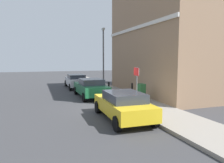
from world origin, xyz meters
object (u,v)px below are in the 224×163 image
(car_yellow, at_px, (123,105))
(utility_cabinet, at_px, (141,93))
(bollard_far_kerb, at_px, (109,88))
(car_green, at_px, (91,88))
(street_sign, at_px, (137,81))
(lamppost, at_px, (103,55))
(car_silver, at_px, (76,81))
(bollard_near_cabinet, at_px, (132,89))

(car_yellow, xyz_separation_m, utility_cabinet, (2.51, 2.99, -0.04))
(bollard_far_kerb, bearing_deg, car_yellow, -102.13)
(car_green, relative_size, utility_cabinet, 3.81)
(street_sign, distance_m, lamppost, 9.59)
(car_green, xyz_separation_m, car_silver, (-0.15, 5.54, -0.01))
(car_yellow, xyz_separation_m, bollard_near_cabinet, (2.61, 4.60, -0.02))
(car_silver, xyz_separation_m, street_sign, (1.52, -10.54, 0.93))
(car_green, distance_m, bollard_near_cabinet, 3.15)
(street_sign, bearing_deg, bollard_near_cabinet, 68.92)
(car_green, bearing_deg, street_sign, -165.01)
(car_yellow, bearing_deg, street_sign, -44.27)
(car_yellow, distance_m, bollard_near_cabinet, 5.29)
(car_silver, relative_size, bollard_far_kerb, 4.32)
(car_yellow, relative_size, bollard_near_cabinet, 4.09)
(bollard_far_kerb, height_order, street_sign, street_sign)
(car_silver, bearing_deg, street_sign, -171.37)
(car_yellow, height_order, bollard_far_kerb, car_yellow)
(utility_cabinet, xyz_separation_m, bollard_near_cabinet, (0.10, 1.61, 0.02))
(car_yellow, relative_size, car_silver, 0.95)
(bollard_near_cabinet, relative_size, lamppost, 0.18)
(car_yellow, height_order, utility_cabinet, car_yellow)
(utility_cabinet, bearing_deg, car_green, 127.17)
(utility_cabinet, distance_m, bollard_far_kerb, 3.11)
(car_yellow, distance_m, bollard_far_kerb, 5.96)
(car_silver, bearing_deg, car_yellow, -178.74)
(car_silver, bearing_deg, lamppost, -114.20)
(car_silver, bearing_deg, utility_cabinet, -162.75)
(utility_cabinet, xyz_separation_m, street_sign, (-1.16, -1.67, 0.98))
(car_yellow, xyz_separation_m, car_green, (-0.02, 6.32, 0.02))
(car_yellow, bearing_deg, utility_cabinet, -38.69)
(car_yellow, distance_m, car_silver, 11.86)
(lamppost, bearing_deg, bollard_far_kerb, -102.58)
(car_green, height_order, car_silver, car_green)
(car_green, distance_m, lamppost, 5.60)
(bollard_near_cabinet, bearing_deg, utility_cabinet, -93.56)
(car_yellow, xyz_separation_m, bollard_far_kerb, (1.25, 5.83, -0.02))
(bollard_near_cabinet, height_order, bollard_far_kerb, same)
(bollard_near_cabinet, bearing_deg, car_green, 146.69)
(lamppost, bearing_deg, car_green, -118.28)
(car_green, xyz_separation_m, utility_cabinet, (2.53, -3.34, -0.06))
(bollard_near_cabinet, relative_size, street_sign, 0.45)
(car_green, bearing_deg, bollard_far_kerb, -111.66)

